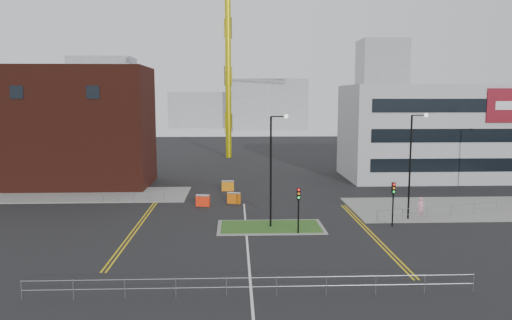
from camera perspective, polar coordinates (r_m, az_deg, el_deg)
The scene contains 27 objects.
ground at distance 33.09m, azimuth -0.86°, elevation -11.36°, with size 200.00×200.00×0.00m, color black.
pavement_left at distance 57.66m, azimuth -21.81°, elevation -3.74°, with size 28.00×8.00×0.12m, color slate.
pavement_right at distance 51.83m, azimuth 23.90°, elevation -5.05°, with size 24.00×10.00×0.12m, color slate.
island_kerb at distance 40.82m, azimuth 1.67°, elevation -7.67°, with size 8.60×4.60×0.08m, color slate.
grass_island at distance 40.82m, azimuth 1.67°, elevation -7.64°, with size 8.00×4.00×0.12m, color #284F1A.
brick_building at distance 63.45m, azimuth -22.85°, elevation 3.36°, with size 24.20×10.07×14.24m.
office_block at distance 68.91m, azimuth 20.57°, elevation 3.03°, with size 25.00×12.20×12.00m.
streetlamp_island at distance 39.79m, azimuth 2.02°, elevation -0.17°, with size 1.46×0.36×9.18m.
streetlamp_right_near at distance 44.29m, azimuth 17.49°, elevation 0.26°, with size 1.46×0.36×9.18m.
traffic_light_island at distance 38.47m, azimuth 4.88°, elevation -4.75°, with size 0.28×0.33×3.65m.
traffic_light_right at distance 42.12m, azimuth 15.42°, elevation -3.94°, with size 0.28×0.33×3.65m.
railing_front at distance 27.18m, azimuth -0.52°, elevation -13.84°, with size 24.05×0.05×1.10m.
railing_left at distance 51.33m, azimuth -13.80°, elevation -3.96°, with size 6.05×0.05×1.10m.
railing_right at distance 48.84m, azimuth 23.65°, elevation -4.90°, with size 19.05×5.05×1.10m.
centre_line at distance 34.99m, azimuth -0.95°, elevation -10.30°, with size 0.15×30.00×0.01m, color silver.
yellow_left_a at distance 43.45m, azimuth -13.26°, elevation -6.99°, with size 0.12×24.00×0.01m, color gold.
yellow_left_b at distance 43.39m, azimuth -12.87°, elevation -7.00°, with size 0.12×24.00×0.01m, color gold.
yellow_right_a at distance 40.15m, azimuth 12.73°, elevation -8.16°, with size 0.12×20.00×0.01m, color gold.
yellow_right_b at distance 40.23m, azimuth 13.15°, elevation -8.14°, with size 0.12×20.00×0.01m, color gold.
skyline_a at distance 156.33m, azimuth -17.02°, elevation 7.14°, with size 18.00×12.00×22.00m, color gray.
skyline_b at distance 161.72m, azimuth 1.48°, elevation 6.39°, with size 24.00×12.00×16.00m, color gray.
skyline_c at distance 162.95m, azimuth 14.11°, elevation 8.29°, with size 14.00×12.00×28.00m, color gray.
skyline_d at distance 171.55m, azimuth -4.79°, elevation 5.75°, with size 30.00×12.00×12.00m, color gray.
pedestrian at distance 46.20m, azimuth 18.33°, elevation -5.17°, with size 0.66×0.43×1.81m, color #F59FB7.
barrier_left at distance 56.23m, azimuth -3.24°, elevation -2.91°, with size 1.36×0.46×1.15m.
barrier_mid at distance 48.66m, azimuth -6.10°, elevation -4.58°, with size 1.37×0.65×1.11m.
barrier_right at distance 49.68m, azimuth -2.55°, elevation -4.31°, with size 1.36×0.87×1.09m.
Camera 1 is at (-0.81, -31.34, 10.59)m, focal length 35.00 mm.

